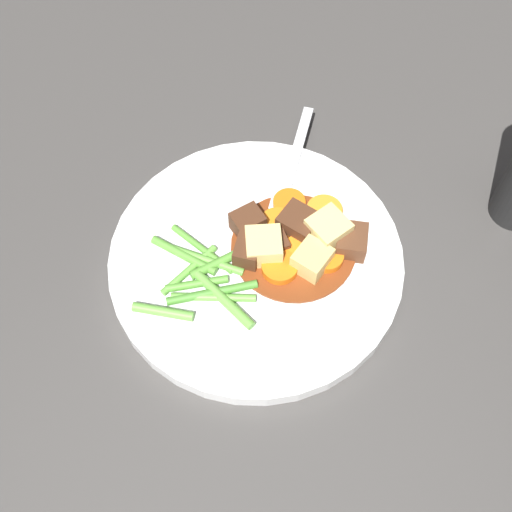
{
  "coord_description": "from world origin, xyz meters",
  "views": [
    {
      "loc": [
        -0.08,
        -0.29,
        0.53
      ],
      "look_at": [
        0.0,
        0.0,
        0.02
      ],
      "focal_mm": 45.93,
      "sensor_mm": 36.0,
      "label": 1
    }
  ],
  "objects_px": {
    "carrot_slice_3": "(324,213)",
    "potato_chunk_1": "(265,251)",
    "carrot_slice_5": "(289,204)",
    "meat_chunk_2": "(351,241)",
    "potato_chunk_0": "(328,231)",
    "meat_chunk_1": "(247,223)",
    "carrot_slice_1": "(327,258)",
    "carrot_slice_2": "(278,225)",
    "carrot_slice_0": "(300,253)",
    "carrot_slice_4": "(280,268)",
    "dinner_plate": "(256,261)",
    "potato_chunk_2": "(312,260)",
    "meat_chunk_0": "(276,242)",
    "meat_chunk_4": "(299,224)",
    "meat_chunk_3": "(247,250)",
    "fork": "(289,179)"
  },
  "relations": [
    {
      "from": "potato_chunk_0",
      "to": "potato_chunk_2",
      "type": "bearing_deg",
      "value": -132.95
    },
    {
      "from": "dinner_plate",
      "to": "carrot_slice_4",
      "type": "bearing_deg",
      "value": -51.0
    },
    {
      "from": "meat_chunk_2",
      "to": "meat_chunk_3",
      "type": "height_order",
      "value": "meat_chunk_3"
    },
    {
      "from": "carrot_slice_3",
      "to": "carrot_slice_5",
      "type": "height_order",
      "value": "carrot_slice_3"
    },
    {
      "from": "carrot_slice_5",
      "to": "meat_chunk_1",
      "type": "xyz_separation_m",
      "value": [
        -0.05,
        -0.02,
        0.01
      ]
    },
    {
      "from": "carrot_slice_4",
      "to": "meat_chunk_4",
      "type": "relative_size",
      "value": 0.98
    },
    {
      "from": "carrot_slice_2",
      "to": "carrot_slice_0",
      "type": "bearing_deg",
      "value": -72.58
    },
    {
      "from": "potato_chunk_0",
      "to": "potato_chunk_1",
      "type": "distance_m",
      "value": 0.06
    },
    {
      "from": "potato_chunk_1",
      "to": "meat_chunk_4",
      "type": "height_order",
      "value": "potato_chunk_1"
    },
    {
      "from": "dinner_plate",
      "to": "meat_chunk_1",
      "type": "distance_m",
      "value": 0.04
    },
    {
      "from": "potato_chunk_1",
      "to": "carrot_slice_5",
      "type": "bearing_deg",
      "value": 52.36
    },
    {
      "from": "dinner_plate",
      "to": "meat_chunk_1",
      "type": "bearing_deg",
      "value": 91.09
    },
    {
      "from": "carrot_slice_3",
      "to": "potato_chunk_1",
      "type": "xyz_separation_m",
      "value": [
        -0.07,
        -0.03,
        0.01
      ]
    },
    {
      "from": "potato_chunk_2",
      "to": "carrot_slice_5",
      "type": "bearing_deg",
      "value": 90.3
    },
    {
      "from": "dinner_plate",
      "to": "meat_chunk_4",
      "type": "xyz_separation_m",
      "value": [
        0.04,
        0.02,
        0.02
      ]
    },
    {
      "from": "meat_chunk_0",
      "to": "carrot_slice_2",
      "type": "bearing_deg",
      "value": 68.51
    },
    {
      "from": "dinner_plate",
      "to": "carrot_slice_1",
      "type": "xyz_separation_m",
      "value": [
        0.06,
        -0.02,
        0.01
      ]
    },
    {
      "from": "carrot_slice_2",
      "to": "potato_chunk_1",
      "type": "height_order",
      "value": "potato_chunk_1"
    },
    {
      "from": "carrot_slice_4",
      "to": "meat_chunk_2",
      "type": "height_order",
      "value": "meat_chunk_2"
    },
    {
      "from": "meat_chunk_1",
      "to": "meat_chunk_3",
      "type": "relative_size",
      "value": 0.96
    },
    {
      "from": "carrot_slice_1",
      "to": "dinner_plate",
      "type": "bearing_deg",
      "value": 160.46
    },
    {
      "from": "carrot_slice_2",
      "to": "meat_chunk_4",
      "type": "relative_size",
      "value": 1.05
    },
    {
      "from": "carrot_slice_5",
      "to": "meat_chunk_2",
      "type": "bearing_deg",
      "value": -54.74
    },
    {
      "from": "carrot_slice_5",
      "to": "potato_chunk_0",
      "type": "relative_size",
      "value": 0.95
    },
    {
      "from": "meat_chunk_4",
      "to": "fork",
      "type": "height_order",
      "value": "meat_chunk_4"
    },
    {
      "from": "carrot_slice_4",
      "to": "meat_chunk_1",
      "type": "distance_m",
      "value": 0.05
    },
    {
      "from": "carrot_slice_4",
      "to": "potato_chunk_0",
      "type": "distance_m",
      "value": 0.06
    },
    {
      "from": "carrot_slice_4",
      "to": "potato_chunk_2",
      "type": "bearing_deg",
      "value": -6.98
    },
    {
      "from": "carrot_slice_4",
      "to": "potato_chunk_2",
      "type": "distance_m",
      "value": 0.03
    },
    {
      "from": "carrot_slice_2",
      "to": "meat_chunk_0",
      "type": "distance_m",
      "value": 0.02
    },
    {
      "from": "carrot_slice_1",
      "to": "carrot_slice_4",
      "type": "xyz_separation_m",
      "value": [
        -0.04,
        0.0,
        0.0
      ]
    },
    {
      "from": "meat_chunk_0",
      "to": "carrot_slice_3",
      "type": "bearing_deg",
      "value": 20.51
    },
    {
      "from": "carrot_slice_1",
      "to": "carrot_slice_5",
      "type": "relative_size",
      "value": 0.98
    },
    {
      "from": "carrot_slice_1",
      "to": "potato_chunk_1",
      "type": "relative_size",
      "value": 0.94
    },
    {
      "from": "carrot_slice_5",
      "to": "meat_chunk_1",
      "type": "distance_m",
      "value": 0.05
    },
    {
      "from": "carrot_slice_0",
      "to": "meat_chunk_4",
      "type": "relative_size",
      "value": 0.96
    },
    {
      "from": "dinner_plate",
      "to": "potato_chunk_1",
      "type": "xyz_separation_m",
      "value": [
        0.01,
        -0.0,
        0.02
      ]
    },
    {
      "from": "carrot_slice_1",
      "to": "meat_chunk_1",
      "type": "xyz_separation_m",
      "value": [
        -0.06,
        0.05,
        0.01
      ]
    },
    {
      "from": "carrot_slice_1",
      "to": "meat_chunk_2",
      "type": "bearing_deg",
      "value": 17.34
    },
    {
      "from": "carrot_slice_1",
      "to": "carrot_slice_2",
      "type": "distance_m",
      "value": 0.06
    },
    {
      "from": "carrot_slice_1",
      "to": "carrot_slice_3",
      "type": "height_order",
      "value": "carrot_slice_3"
    },
    {
      "from": "dinner_plate",
      "to": "meat_chunk_4",
      "type": "height_order",
      "value": "meat_chunk_4"
    },
    {
      "from": "carrot_slice_5",
      "to": "meat_chunk_4",
      "type": "relative_size",
      "value": 0.92
    },
    {
      "from": "carrot_slice_5",
      "to": "potato_chunk_1",
      "type": "distance_m",
      "value": 0.06
    },
    {
      "from": "carrot_slice_0",
      "to": "carrot_slice_4",
      "type": "height_order",
      "value": "same"
    },
    {
      "from": "carrot_slice_0",
      "to": "fork",
      "type": "bearing_deg",
      "value": 79.9
    },
    {
      "from": "carrot_slice_1",
      "to": "meat_chunk_1",
      "type": "relative_size",
      "value": 1.1
    },
    {
      "from": "carrot_slice_3",
      "to": "meat_chunk_2",
      "type": "bearing_deg",
      "value": -71.07
    },
    {
      "from": "potato_chunk_1",
      "to": "meat_chunk_2",
      "type": "bearing_deg",
      "value": -6.87
    },
    {
      "from": "potato_chunk_2",
      "to": "meat_chunk_2",
      "type": "height_order",
      "value": "potato_chunk_2"
    }
  ]
}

